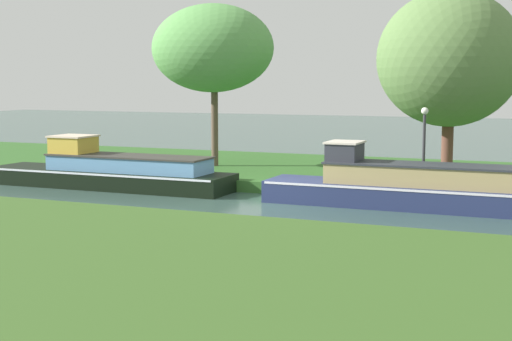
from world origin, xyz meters
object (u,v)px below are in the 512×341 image
at_px(black_narrowboat, 112,172).
at_px(willow_tree_left, 212,48).
at_px(navy_barge, 435,189).
at_px(lamp_post, 424,136).
at_px(mooring_post_far, 341,172).
at_px(willow_tree_centre, 449,59).

distance_m(black_narrowboat, willow_tree_left, 6.70).
height_order(navy_barge, black_narrowboat, navy_barge).
relative_size(black_narrowboat, willow_tree_left, 1.45).
height_order(navy_barge, lamp_post, lamp_post).
distance_m(black_narrowboat, lamp_post, 11.17).
xyz_separation_m(navy_barge, mooring_post_far, (-3.31, 1.24, 0.22)).
bearing_deg(navy_barge, mooring_post_far, 159.45).
distance_m(willow_tree_left, mooring_post_far, 8.39).
distance_m(navy_barge, black_narrowboat, 11.61).
bearing_deg(mooring_post_far, navy_barge, -20.55).
bearing_deg(navy_barge, willow_tree_left, 155.22).
height_order(black_narrowboat, willow_tree_centre, willow_tree_centre).
xyz_separation_m(navy_barge, willow_tree_left, (-9.71, 4.48, 4.55)).
bearing_deg(navy_barge, willow_tree_centre, 94.75).
relative_size(navy_barge, willow_tree_centre, 1.57).
distance_m(navy_barge, mooring_post_far, 3.54).
distance_m(willow_tree_centre, mooring_post_far, 5.88).
bearing_deg(lamp_post, black_narrowboat, -170.11).
xyz_separation_m(willow_tree_centre, lamp_post, (-0.32, -2.74, -2.59)).
height_order(willow_tree_left, lamp_post, willow_tree_left).
height_order(willow_tree_centre, lamp_post, willow_tree_centre).
height_order(black_narrowboat, willow_tree_left, willow_tree_left).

